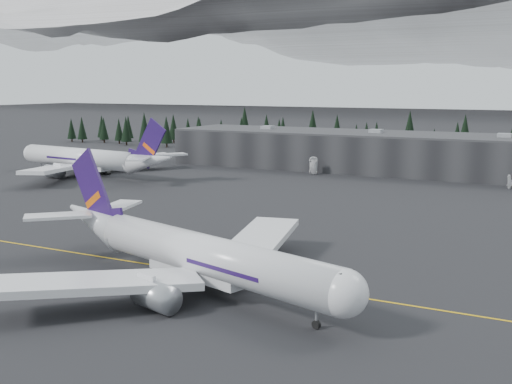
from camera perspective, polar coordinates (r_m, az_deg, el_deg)
The scene contains 8 objects.
ground at distance 101.01m, azimuth -5.29°, elevation -6.71°, with size 1400.00×1400.00×0.00m, color black.
taxiline at distance 99.41m, azimuth -5.92°, elevation -6.98°, with size 400.00×0.40×0.02m, color gold.
terminal at distance 214.14m, azimuth 13.13°, elevation 3.39°, with size 160.00×30.00×12.60m.
treeline at distance 249.89m, azimuth 15.28°, elevation 4.42°, with size 360.00×20.00×15.00m, color black.
jet_main at distance 90.90m, azimuth -6.22°, elevation -5.25°, with size 59.74×54.12×17.97m.
jet_parked at distance 206.10m, azimuth -14.42°, elevation 2.84°, with size 64.28×59.06×18.93m.
gse_vehicle_a at distance 205.04m, azimuth 5.14°, elevation 1.79°, with size 2.63×5.70×1.58m, color silver.
gse_vehicle_b at distance 188.93m, azimuth 21.62°, elevation 0.47°, with size 1.59×3.95×1.35m, color silver.
Camera 1 is at (52.87, -81.36, 28.09)m, focal length 45.00 mm.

